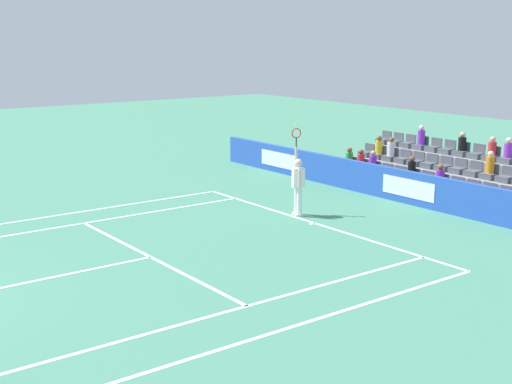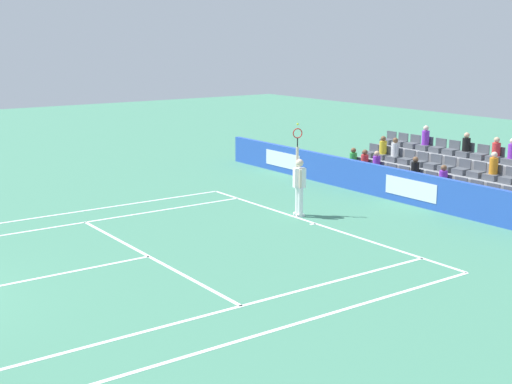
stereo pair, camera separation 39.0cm
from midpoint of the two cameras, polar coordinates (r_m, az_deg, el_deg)
name	(u,v)px [view 1 (the left image)]	position (r m, az deg, el deg)	size (l,w,h in m)	color
line_baseline	(315,223)	(20.90, 4.26, -2.54)	(10.97, 0.10, 0.01)	white
line_service	(151,257)	(17.92, -9.17, -5.23)	(8.23, 0.10, 0.01)	white
line_centre_service	(24,283)	(16.77, -18.96, -7.01)	(0.10, 6.40, 0.01)	white
line_singles_sideline_left	(69,225)	(21.36, -15.42, -2.64)	(0.10, 11.89, 0.01)	white
line_singles_sideline_right	(229,311)	(14.35, -3.02, -9.64)	(0.10, 11.89, 0.01)	white
line_doubles_sideline_left	(52,216)	(22.61, -16.70, -1.89)	(0.10, 11.89, 0.01)	white
line_doubles_sideline_right	(270,334)	(13.32, 0.33, -11.43)	(0.10, 11.89, 0.01)	white
line_centre_mark	(312,224)	(20.84, 4.06, -2.58)	(0.10, 0.20, 0.01)	white
sponsor_barrier	(410,188)	(23.66, 11.94, 0.34)	(20.56, 0.22, 1.09)	blue
tennis_player	(298,184)	(21.56, 2.92, 0.64)	(0.51, 0.43, 2.85)	white
stadium_stand	(454,179)	(25.42, 15.40, 1.02)	(8.68, 2.85, 2.20)	gray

